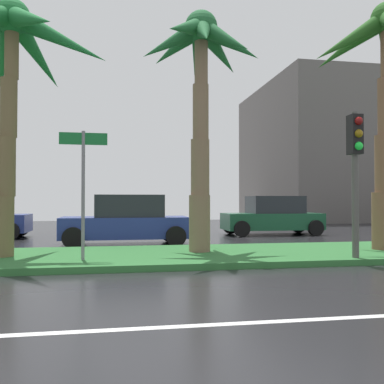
# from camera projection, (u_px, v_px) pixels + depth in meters

# --- Properties ---
(ground_plane) EXTENTS (90.00, 42.00, 0.10)m
(ground_plane) POSITION_uv_depth(u_px,v_px,m) (107.00, 257.00, 11.90)
(ground_plane) COLOR black
(near_lane_divider_stripe) EXTENTS (81.00, 0.14, 0.01)m
(near_lane_divider_stripe) POSITION_uv_depth(u_px,v_px,m) (95.00, 331.00, 5.01)
(near_lane_divider_stripe) COLOR white
(near_lane_divider_stripe) RESTS_ON ground_plane
(median_strip) EXTENTS (85.50, 4.00, 0.15)m
(median_strip) POSITION_uv_depth(u_px,v_px,m) (106.00, 257.00, 10.92)
(median_strip) COLOR #2D6B33
(median_strip) RESTS_ON ground_plane
(palm_tree_centre_left) EXTENTS (4.97, 4.75, 6.46)m
(palm_tree_centre_left) POSITION_uv_depth(u_px,v_px,m) (11.00, 56.00, 10.75)
(palm_tree_centre_left) COLOR brown
(palm_tree_centre_left) RESTS_ON median_strip
(palm_tree_centre) EXTENTS (3.55, 3.51, 6.63)m
(palm_tree_centre) POSITION_uv_depth(u_px,v_px,m) (201.00, 64.00, 11.81)
(palm_tree_centre) COLOR #796149
(palm_tree_centre) RESTS_ON median_strip
(traffic_signal_median_right) EXTENTS (0.28, 0.43, 3.52)m
(traffic_signal_median_right) POSITION_uv_depth(u_px,v_px,m) (355.00, 157.00, 10.34)
(traffic_signal_median_right) COLOR #4C4C47
(traffic_signal_median_right) RESTS_ON median_strip
(street_name_sign) EXTENTS (1.10, 0.08, 3.00)m
(street_name_sign) POSITION_uv_depth(u_px,v_px,m) (83.00, 177.00, 9.98)
(street_name_sign) COLOR slate
(street_name_sign) RESTS_ON median_strip
(car_in_traffic_third) EXTENTS (4.30, 2.02, 1.72)m
(car_in_traffic_third) POSITION_uv_depth(u_px,v_px,m) (126.00, 221.00, 14.79)
(car_in_traffic_third) COLOR navy
(car_in_traffic_third) RESTS_ON ground_plane
(car_in_traffic_fourth) EXTENTS (4.30, 2.02, 1.72)m
(car_in_traffic_fourth) POSITION_uv_depth(u_px,v_px,m) (273.00, 216.00, 19.05)
(car_in_traffic_fourth) COLOR #195133
(car_in_traffic_fourth) RESTS_ON ground_plane
(building_far_right) EXTENTS (18.52, 13.49, 10.69)m
(building_far_right) POSITION_uv_depth(u_px,v_px,m) (369.00, 155.00, 35.80)
(building_far_right) COLOR #605B59
(building_far_right) RESTS_ON ground_plane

